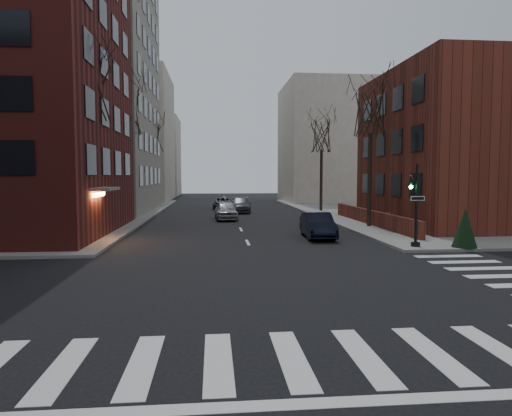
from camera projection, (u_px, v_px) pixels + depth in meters
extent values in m
plane|color=black|center=(280.00, 306.00, 12.59)|extent=(160.00, 160.00, 0.00)
cube|color=gray|center=(54.00, 67.00, 43.77)|extent=(18.00, 18.00, 28.00)
cube|color=maroon|center=(470.00, 149.00, 32.61)|extent=(12.00, 14.00, 11.00)
cube|color=maroon|center=(371.00, 217.00, 32.28)|extent=(0.35, 16.00, 1.00)
cube|color=beige|center=(120.00, 138.00, 65.17)|extent=(14.00, 16.00, 18.00)
cube|color=beige|center=(335.00, 144.00, 63.07)|extent=(14.00, 14.00, 16.00)
cube|color=beige|center=(151.00, 157.00, 82.38)|extent=(10.00, 12.00, 14.00)
cylinder|color=black|center=(416.00, 205.00, 22.12)|extent=(0.14, 0.14, 4.00)
cylinder|color=black|center=(415.00, 244.00, 22.26)|extent=(0.44, 0.44, 0.20)
imported|color=black|center=(412.00, 188.00, 22.04)|extent=(0.16, 0.20, 1.00)
sphere|color=#19FF4C|center=(411.00, 187.00, 21.98)|extent=(0.18, 0.18, 0.18)
cube|color=white|center=(418.00, 198.00, 21.98)|extent=(0.70, 0.03, 0.22)
cylinder|color=#2D231C|center=(88.00, 178.00, 25.43)|extent=(0.28, 0.28, 6.65)
cylinder|color=#2D231C|center=(128.00, 175.00, 37.33)|extent=(0.28, 0.28, 7.00)
cylinder|color=#2D231C|center=(151.00, 178.00, 51.26)|extent=(0.28, 0.28, 6.30)
cylinder|color=#2D231C|center=(370.00, 180.00, 31.05)|extent=(0.28, 0.28, 6.30)
cylinder|color=#2D231C|center=(321.00, 180.00, 44.97)|extent=(0.28, 0.28, 5.95)
cylinder|color=black|center=(126.00, 182.00, 33.45)|extent=(0.12, 0.12, 6.00)
sphere|color=#FFA54C|center=(125.00, 139.00, 33.23)|extent=(0.36, 0.36, 0.36)
cylinder|color=black|center=(158.00, 179.00, 53.31)|extent=(0.12, 0.12, 6.00)
sphere|color=#FFA54C|center=(158.00, 153.00, 53.09)|extent=(0.36, 0.36, 0.36)
imported|color=black|center=(318.00, 225.00, 26.30)|extent=(1.76, 4.48, 1.45)
imported|color=#A2A3A7|center=(226.00, 210.00, 37.19)|extent=(1.94, 4.46, 1.50)
imported|color=#3A3A3F|center=(240.00, 205.00, 44.52)|extent=(2.51, 5.19, 1.46)
imported|color=#3A3A3E|center=(223.00, 203.00, 49.25)|extent=(2.19, 4.56, 1.25)
cube|color=silver|center=(388.00, 219.00, 31.96)|extent=(0.52, 0.62, 0.86)
cone|color=black|center=(465.00, 227.00, 21.91)|extent=(1.39, 1.39, 1.93)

